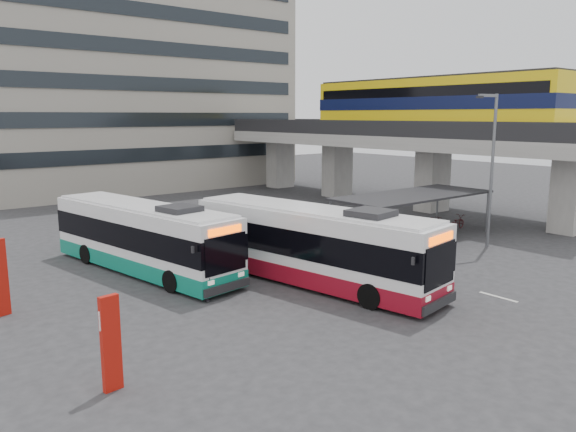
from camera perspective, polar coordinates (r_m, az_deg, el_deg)
ground at (r=25.10m, az=5.67°, el=-5.97°), size 120.00×120.00×0.00m
viaduct at (r=43.72m, az=12.18°, el=9.01°), size 8.00×32.00×9.68m
bike_shelter at (r=32.93m, az=12.56°, el=0.43°), size 10.00×4.00×2.54m
office_block at (r=58.10m, az=-16.17°, el=15.28°), size 30.00×15.00×25.00m
road_markings at (r=25.06m, az=14.64°, el=-6.27°), size 0.15×7.60×0.01m
bus_main at (r=23.52m, az=2.44°, el=-3.02°), size 4.37×11.88×3.44m
bus_teal at (r=26.09m, az=-14.50°, el=-2.17°), size 4.11×11.37×3.29m
pedestrian at (r=21.68m, az=-8.43°, el=-6.23°), size 0.46×0.66×1.76m
lamp_post at (r=31.33m, az=19.93°, el=5.25°), size 1.40×0.47×8.06m
sign_totem_south at (r=15.25m, az=-17.57°, el=-12.10°), size 0.55×0.22×2.53m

